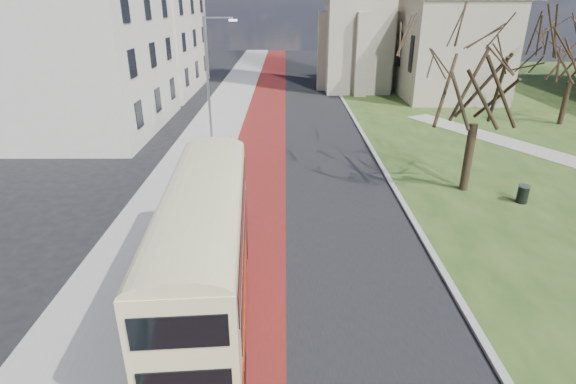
{
  "coord_description": "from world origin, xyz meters",
  "views": [
    {
      "loc": [
        0.5,
        -11.33,
        8.97
      ],
      "look_at": [
        0.59,
        4.99,
        2.0
      ],
      "focal_mm": 28.0,
      "sensor_mm": 36.0,
      "label": 1
    }
  ],
  "objects_px": {
    "streetlamp": "(210,75)",
    "litter_bin": "(523,194)",
    "winter_tree_near": "(483,66)",
    "bus": "(206,244)"
  },
  "relations": [
    {
      "from": "streetlamp",
      "to": "litter_bin",
      "type": "relative_size",
      "value": 9.09
    },
    {
      "from": "winter_tree_near",
      "to": "streetlamp",
      "type": "bearing_deg",
      "value": 149.85
    },
    {
      "from": "bus",
      "to": "litter_bin",
      "type": "distance_m",
      "value": 15.92
    },
    {
      "from": "streetlamp",
      "to": "bus",
      "type": "distance_m",
      "value": 17.98
    },
    {
      "from": "bus",
      "to": "litter_bin",
      "type": "xyz_separation_m",
      "value": [
        13.7,
        7.9,
        -1.83
      ]
    },
    {
      "from": "streetlamp",
      "to": "litter_bin",
      "type": "height_order",
      "value": "streetlamp"
    },
    {
      "from": "streetlamp",
      "to": "winter_tree_near",
      "type": "height_order",
      "value": "winter_tree_near"
    },
    {
      "from": "streetlamp",
      "to": "winter_tree_near",
      "type": "distance_m",
      "value": 16.24
    },
    {
      "from": "streetlamp",
      "to": "bus",
      "type": "height_order",
      "value": "streetlamp"
    },
    {
      "from": "streetlamp",
      "to": "litter_bin",
      "type": "xyz_separation_m",
      "value": [
        16.17,
        -9.76,
        -4.11
      ]
    }
  ]
}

